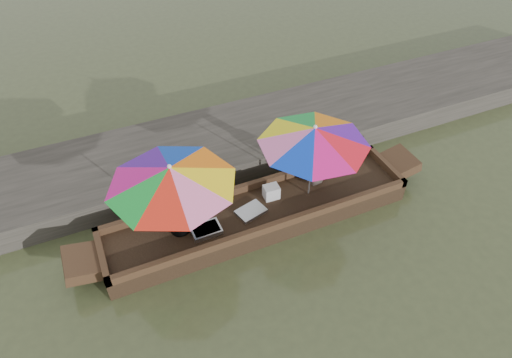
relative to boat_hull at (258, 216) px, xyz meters
name	(u,v)px	position (x,y,z in m)	size (l,w,h in m)	color
water	(258,222)	(0.00, 0.00, -0.17)	(80.00, 80.00, 0.00)	#3E4528
dock	(217,145)	(0.00, 2.20, 0.08)	(22.00, 2.20, 0.50)	#2D2B26
boat_hull	(258,216)	(0.00, 0.00, 0.00)	(5.65, 1.20, 0.35)	black
cooking_pot	(174,219)	(-1.48, 0.29, 0.27)	(0.35, 0.35, 0.18)	black
tray_crayfish	(206,230)	(-1.04, -0.14, 0.22)	(0.51, 0.35, 0.09)	silver
tray_scallop	(251,211)	(-0.16, -0.03, 0.21)	(0.51, 0.35, 0.06)	silver
charcoal_grill	(180,227)	(-1.43, 0.09, 0.26)	(0.34, 0.34, 0.16)	black
supply_bag	(271,192)	(0.35, 0.19, 0.30)	(0.28, 0.22, 0.26)	silver
vendor	(317,162)	(1.31, 0.23, 0.66)	(0.48, 0.31, 0.98)	#473C36
umbrella_bow	(175,202)	(-1.46, 0.00, 0.95)	(2.07, 2.07, 1.55)	orange
umbrella_stern	(312,161)	(1.03, 0.00, 0.95)	(1.95, 1.95, 1.55)	orange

